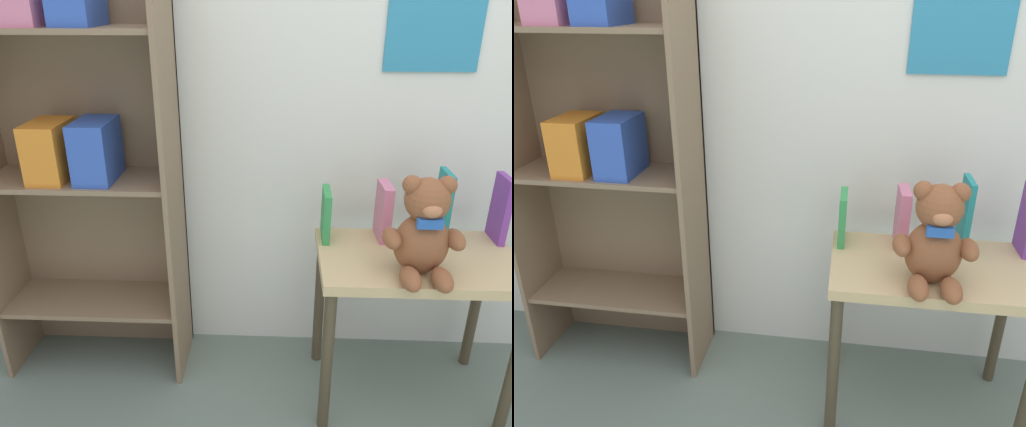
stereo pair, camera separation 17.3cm
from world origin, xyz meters
TOP-DOWN VIEW (x-y plane):
  - wall_back at (0.00, 1.39)m, footprint 4.80×0.07m
  - bookshelf_side at (-1.00, 1.23)m, footprint 0.70×0.30m
  - display_table at (0.21, 1.04)m, footprint 0.68×0.42m
  - teddy_bear at (0.18, 0.93)m, footprint 0.25×0.23m
  - book_standing_green at (-0.10, 1.18)m, footprint 0.03×0.14m
  - book_standing_pink at (0.11, 1.18)m, footprint 0.04×0.13m
  - book_standing_teal at (0.32, 1.18)m, footprint 0.02×0.13m
  - book_standing_purple at (0.52, 1.19)m, footprint 0.02×0.12m

SIDE VIEW (x-z plane):
  - display_table at x=0.21m, z-range 0.20..0.81m
  - book_standing_green at x=-0.10m, z-range 0.60..0.78m
  - book_standing_pink at x=0.11m, z-range 0.60..0.81m
  - book_standing_purple at x=0.52m, z-range 0.60..0.84m
  - book_standing_teal at x=0.32m, z-range 0.60..0.86m
  - teddy_bear at x=0.18m, z-range 0.59..0.91m
  - bookshelf_side at x=-1.00m, z-range 0.10..1.71m
  - wall_back at x=0.00m, z-range 0.00..2.50m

